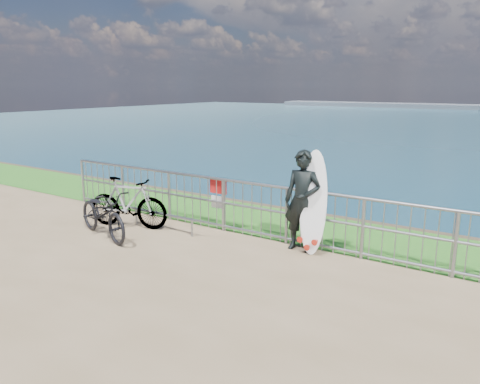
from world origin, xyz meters
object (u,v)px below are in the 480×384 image
Objects in this scene: bicycle_near at (103,213)px; surfer at (302,201)px; bicycle_far at (128,203)px; surfboard at (313,206)px.

surfer is at bearing -51.11° from bicycle_near.
surfer is 3.83m from bicycle_far.
bicycle_near is (-3.87, -1.53, -0.38)m from surfboard.
bicycle_far is (-3.73, -0.79, -0.39)m from surfer.
bicycle_far is at bearing 21.56° from bicycle_near.
surfer is 3.99m from bicycle_near.
surfboard is 1.00× the size of bicycle_near.
surfer reaches higher than bicycle_near.
surfboard is (0.22, -0.01, -0.07)m from surfer.
bicycle_near is at bearing -158.51° from surfboard.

